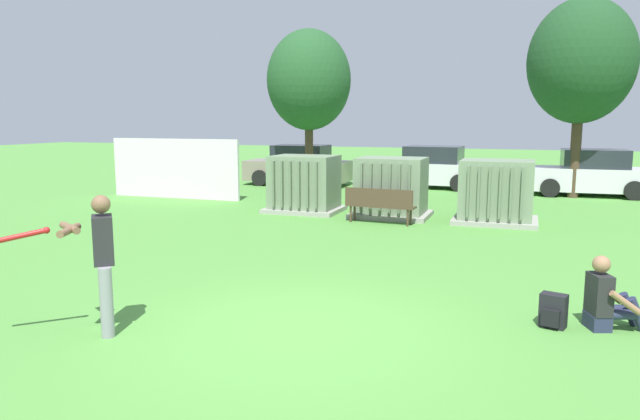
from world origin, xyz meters
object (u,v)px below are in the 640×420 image
Objects in this scene: seated_spectator at (607,300)px; backpack at (553,311)px; transformer_west at (304,184)px; parked_car_left_of_center at (430,168)px; transformer_mid_west at (391,188)px; park_bench at (380,203)px; batter at (99,256)px; parked_car_leftmost at (299,166)px; parked_car_right_of_center at (590,174)px; transformer_mid_east at (496,192)px.

seated_spectator is 0.68m from backpack.
transformer_west is 10.25m from backpack.
backpack is 15.73m from parked_car_left_of_center.
backpack is at bearing -63.64° from transformer_mid_west.
transformer_mid_west reaches higher than park_bench.
park_bench is 1.05× the size of batter.
transformer_mid_west is 8.39m from parked_car_leftmost.
parked_car_left_of_center and parked_car_right_of_center have the same top height.
parked_car_right_of_center is (5.55, 6.73, -0.04)m from transformer_mid_west.
transformer_mid_west is 7.32m from parked_car_left_of_center.
seated_spectator is 14.48m from parked_car_right_of_center.
parked_car_left_of_center reaches higher than park_bench.
backpack is at bearing 20.90° from batter.
backpack is at bearing -50.78° from transformer_west.
parked_car_leftmost reaches higher than seated_spectator.
park_bench is (2.54, -1.25, -0.25)m from transformer_west.
parked_car_left_of_center is 1.01× the size of parked_car_right_of_center.
transformer_mid_west is at bearing 116.36° from backpack.
transformer_west is 0.50× the size of parked_car_leftmost.
transformer_west is 1.00× the size of transformer_mid_west.
transformer_west and parked_car_leftmost have the same top height.
transformer_mid_east is 7.88m from seated_spectator.
seated_spectator is 0.23× the size of parked_car_right_of_center.
batter reaches higher than parked_car_right_of_center.
transformer_mid_east is 7.94m from backpack.
park_bench is at bearing -125.13° from parked_car_right_of_center.
transformer_mid_east is at bearing -39.12° from parked_car_leftmost.
park_bench is at bearing -157.41° from transformer_mid_east.
parked_car_left_of_center is at bearing 111.17° from transformer_mid_east.
batter is 0.41× the size of parked_car_right_of_center.
park_bench reaches higher than backpack.
batter is 18.09m from parked_car_right_of_center.
transformer_mid_west is at bearing 120.47° from seated_spectator.
transformer_mid_west is 10.05m from batter.
transformer_mid_west and parked_car_left_of_center have the same top height.
seated_spectator is 15.74m from parked_car_left_of_center.
seated_spectator is at bearing -47.53° from transformer_west.
parked_car_left_of_center is (-3.99, 15.20, 0.54)m from backpack.
backpack is at bearing -81.72° from transformer_mid_east.
transformer_mid_east is 0.49× the size of parked_car_right_of_center.
transformer_mid_east is 0.49× the size of parked_car_left_of_center.
transformer_mid_west and parked_car_leftmost have the same top height.
transformer_mid_west is 1.21× the size of batter.
transformer_mid_west reaches higher than seated_spectator.
transformer_mid_east is at bearing -0.90° from transformer_mid_west.
batter reaches higher than park_bench.
transformer_west is 5.33m from transformer_mid_east.
parked_car_right_of_center is (5.58, 7.93, 0.22)m from park_bench.
parked_car_right_of_center reaches higher than backpack.
seated_spectator is 0.22× the size of parked_car_left_of_center.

